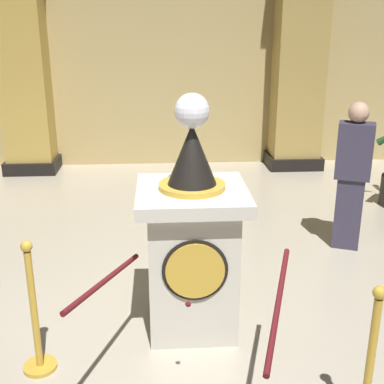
{
  "coord_description": "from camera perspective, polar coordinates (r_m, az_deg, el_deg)",
  "views": [
    {
      "loc": [
        -0.08,
        -3.22,
        2.4
      ],
      "look_at": [
        0.16,
        0.4,
        1.15
      ],
      "focal_mm": 47.67,
      "sensor_mm": 36.0,
      "label": 1
    }
  ],
  "objects": [
    {
      "name": "column_right",
      "position": [
        8.6,
        11.74,
        14.04
      ],
      "size": [
        0.91,
        0.91,
        3.44
      ],
      "color": "black",
      "rests_on": "ground_plane"
    },
    {
      "name": "stanchion_far",
      "position": [
        3.4,
        19.04,
        -19.46
      ],
      "size": [
        0.24,
        0.24,
        0.99
      ],
      "color": "gold",
      "rests_on": "ground_plane"
    },
    {
      "name": "stanchion_near",
      "position": [
        3.84,
        -17.08,
        -14.18
      ],
      "size": [
        0.24,
        0.24,
        1.0
      ],
      "color": "gold",
      "rests_on": "ground_plane"
    },
    {
      "name": "pedestal_clock",
      "position": [
        3.99,
        0.0,
        -5.71
      ],
      "size": [
        0.84,
        0.84,
        1.89
      ],
      "color": "beige",
      "rests_on": "ground_plane"
    },
    {
      "name": "bystander_guest",
      "position": [
        5.62,
        17.49,
        1.99
      ],
      "size": [
        0.42,
        0.34,
        1.59
      ],
      "color": "#383347",
      "rests_on": "ground_plane"
    },
    {
      "name": "column_left",
      "position": [
        8.56,
        -18.29,
        13.48
      ],
      "size": [
        0.86,
        0.86,
        3.44
      ],
      "color": "black",
      "rests_on": "ground_plane"
    },
    {
      "name": "ground_plane",
      "position": [
        4.02,
        -1.96,
        -17.68
      ],
      "size": [
        12.61,
        12.61,
        0.0
      ],
      "primitive_type": "plane",
      "color": "#B2A893"
    },
    {
      "name": "back_wall",
      "position": [
        8.6,
        -3.29,
        14.95
      ],
      "size": [
        12.61,
        0.16,
        3.59
      ],
      "primitive_type": "cube",
      "color": "tan",
      "rests_on": "ground_plane"
    },
    {
      "name": "velvet_rope",
      "position": [
        3.21,
        -0.44,
        -11.1
      ],
      "size": [
        1.44,
        1.42,
        0.22
      ],
      "color": "#591419"
    }
  ]
}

